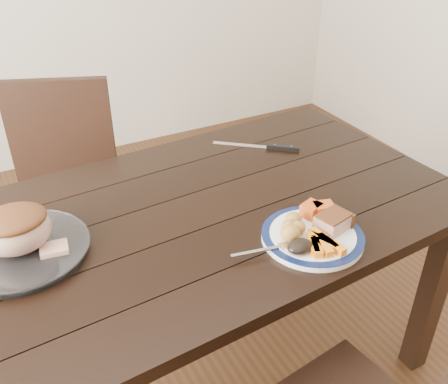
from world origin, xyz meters
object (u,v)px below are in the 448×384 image
chair_far (64,184)px  fork (269,249)px  dinner_plate (312,237)px  carving_knife (272,147)px  dining_table (198,235)px  roast_joint (16,231)px  serving_platter (22,251)px  pork_slice (333,222)px

chair_far → fork: bearing=130.0°
fork → dinner_plate: bearing=11.6°
chair_far → carving_knife: bearing=165.4°
dining_table → chair_far: (-0.26, 0.73, -0.13)m
fork → roast_joint: roast_joint is taller
serving_platter → roast_joint: size_ratio=1.93×
fork → roast_joint: (-0.57, 0.31, 0.05)m
pork_slice → carving_knife: 0.54m
pork_slice → roast_joint: size_ratio=0.49×
dinner_plate → carving_knife: (0.20, 0.51, -0.00)m
dining_table → fork: fork is taller
chair_far → fork: (0.33, -1.01, 0.25)m
fork → carving_knife: fork is taller
dinner_plate → chair_far: bearing=115.3°
dining_table → chair_far: size_ratio=1.78×
dinner_plate → pork_slice: size_ratio=3.18×
pork_slice → roast_joint: (-0.77, 0.31, 0.03)m
dining_table → chair_far: chair_far is taller
dinner_plate → pork_slice: (0.06, -0.01, 0.03)m
roast_joint → dinner_plate: bearing=-23.5°
roast_joint → carving_knife: 0.93m
fork → carving_knife: (0.34, 0.51, -0.01)m
dinner_plate → fork: bearing=-179.4°
chair_far → pork_slice: size_ratio=10.64×
chair_far → carving_knife: size_ratio=3.58×
serving_platter → chair_far: bearing=71.7°
serving_platter → fork: 0.64m
carving_knife → serving_platter: bearing=-127.7°
dinner_plate → pork_slice: 0.07m
chair_far → serving_platter: chair_far is taller
dining_table → carving_knife: bearing=29.4°
dinner_plate → dining_table: bearing=127.8°
pork_slice → fork: 0.20m
chair_far → serving_platter: 0.77m
pork_slice → fork: (-0.20, 0.00, -0.02)m
roast_joint → carving_knife: bearing=12.6°
chair_far → dinner_plate: bearing=136.9°
chair_far → dining_table: bearing=131.3°
serving_platter → roast_joint: bearing=0.0°
dining_table → pork_slice: pork_slice is taller
serving_platter → fork: fork is taller
dining_table → carving_knife: 0.49m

